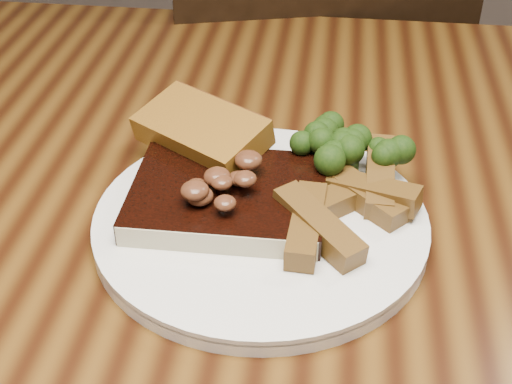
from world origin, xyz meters
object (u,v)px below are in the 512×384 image
dining_table (261,293)px  plate (261,224)px  chair_far (306,120)px  steak (228,198)px  garlic_bread (202,149)px  potato_wedges (329,199)px

dining_table → plate: size_ratio=5.72×
chair_far → steak: bearing=71.5°
dining_table → garlic_bread: (-0.06, 0.06, 0.12)m
plate → potato_wedges: bearing=18.6°
chair_far → garlic_bread: (-0.07, -0.53, 0.27)m
chair_far → plate: chair_far is taller
steak → plate: bearing=-17.7°
dining_table → steak: 0.12m
chair_far → dining_table: bearing=74.1°
potato_wedges → chair_far: bearing=94.7°
chair_far → garlic_bread: bearing=67.2°
steak → garlic_bread: garlic_bread is taller
garlic_bread → potato_wedges: 0.13m
chair_far → steak: (-0.04, -0.60, 0.27)m
plate → garlic_bread: size_ratio=2.36×
steak → potato_wedges: 0.08m
dining_table → steak: size_ratio=9.92×
steak → garlic_bread: bearing=116.0°
dining_table → steak: bearing=-159.8°
dining_table → chair_far: size_ratio=1.74×
steak → potato_wedges: (0.08, 0.01, 0.00)m
dining_table → steak: (-0.03, -0.01, 0.12)m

